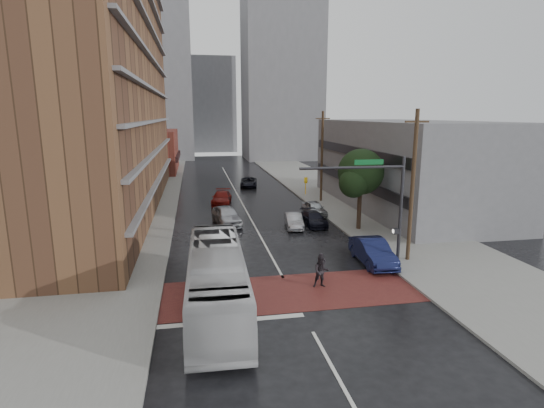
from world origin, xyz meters
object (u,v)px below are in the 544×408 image
object	(u,v)px
suv_travel	(249,182)
car_parked_mid	(314,219)
transit_bus	(217,280)
car_travel_c	(222,198)
car_travel_a	(227,216)
pedestrian_b	(321,271)
car_travel_b	(294,221)
car_parked_far	(314,208)
car_parked_near	(373,252)
pedestrian_a	(321,266)

from	to	relation	value
suv_travel	car_parked_mid	world-z (taller)	suv_travel
transit_bus	car_travel_c	world-z (taller)	transit_bus
car_travel_a	pedestrian_b	bearing A→B (deg)	-83.17
transit_bus	car_travel_b	world-z (taller)	transit_bus
car_parked_far	car_travel_b	bearing A→B (deg)	-129.87
suv_travel	transit_bus	bearing A→B (deg)	-90.98
suv_travel	car_parked_near	distance (m)	31.76
transit_bus	car_travel_a	bearing A→B (deg)	85.67
pedestrian_a	transit_bus	bearing A→B (deg)	-156.94
pedestrian_b	car_parked_near	world-z (taller)	pedestrian_b
car_parked_near	car_parked_far	bearing A→B (deg)	92.01
car_travel_b	car_parked_near	xyz separation A→B (m)	(3.04, -9.71, 0.18)
car_travel_a	car_parked_far	xyz separation A→B (m)	(8.69, 2.14, -0.16)
car_travel_a	car_parked_near	distance (m)	14.64
car_parked_near	suv_travel	bearing A→B (deg)	99.64
pedestrian_a	car_parked_mid	bearing A→B (deg)	73.48
car_travel_b	pedestrian_b	bearing A→B (deg)	-90.00
car_travel_b	car_travel_c	size ratio (longest dim) A/B	0.80
car_travel_a	car_parked_far	bearing A→B (deg)	4.81
car_parked_near	car_parked_far	size ratio (longest dim) A/B	1.23
car_travel_a	car_travel_b	world-z (taller)	car_travel_a
car_travel_b	car_parked_near	world-z (taller)	car_parked_near
car_travel_b	car_travel_a	bearing A→B (deg)	166.18
pedestrian_a	car_travel_c	distance (m)	23.15
car_parked_far	car_travel_c	bearing A→B (deg)	137.22
car_travel_b	car_parked_far	size ratio (longest dim) A/B	0.96
suv_travel	car_parked_near	xyz separation A→B (m)	(4.22, -31.48, 0.17)
transit_bus	car_travel_c	bearing A→B (deg)	87.39
car_travel_b	car_parked_far	distance (m)	5.20
car_travel_a	car_travel_c	xyz separation A→B (m)	(0.14, 8.98, -0.14)
pedestrian_b	car_travel_a	distance (m)	15.48
transit_bus	pedestrian_a	distance (m)	7.06
car_parked_near	car_parked_far	world-z (taller)	car_parked_near
car_travel_c	car_parked_mid	world-z (taller)	car_travel_c
car_parked_far	pedestrian_b	bearing A→B (deg)	-108.76
pedestrian_b	car_travel_b	size ratio (longest dim) A/B	0.48
car_travel_c	suv_travel	xyz separation A→B (m)	(4.33, 10.72, -0.06)
car_parked_mid	pedestrian_a	bearing A→B (deg)	-105.45
car_travel_a	car_parked_near	size ratio (longest dim) A/B	0.99
car_travel_a	suv_travel	bearing A→B (deg)	68.16
car_travel_c	car_parked_mid	bearing A→B (deg)	-46.07
car_parked_mid	car_parked_far	world-z (taller)	car_parked_far
pedestrian_a	car_travel_b	xyz separation A→B (m)	(1.06, 11.66, -0.16)
transit_bus	car_parked_near	xyz separation A→B (m)	(10.42, 5.00, -0.79)
pedestrian_a	car_travel_c	bearing A→B (deg)	98.39
pedestrian_a	car_parked_mid	xyz separation A→B (m)	(3.00, 12.19, -0.20)
pedestrian_a	car_travel_c	xyz separation A→B (m)	(-4.45, 22.72, -0.10)
pedestrian_a	car_travel_a	world-z (taller)	car_travel_a
car_travel_a	car_parked_near	bearing A→B (deg)	-62.63
pedestrian_a	car_parked_near	world-z (taller)	car_parked_near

